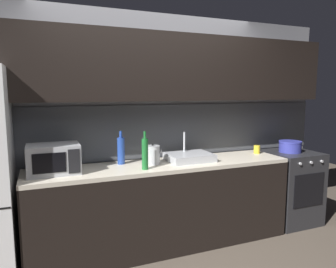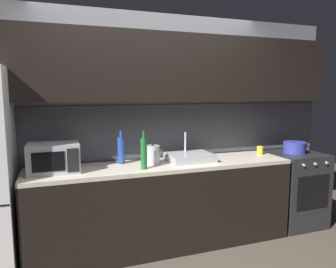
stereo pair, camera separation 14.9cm
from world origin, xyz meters
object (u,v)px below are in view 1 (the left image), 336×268
(wine_bottle_green, at_px, (145,153))
(wine_bottle_blue, at_px, (121,150))
(oven_range, at_px, (290,187))
(microwave, at_px, (54,159))
(kettle, at_px, (153,155))
(mug_yellow, at_px, (257,149))
(cooking_pot, at_px, (290,147))

(wine_bottle_green, bearing_deg, wine_bottle_blue, 116.95)
(oven_range, height_order, microwave, microwave)
(oven_range, xyz_separation_m, kettle, (-1.83, 0.03, 0.55))
(wine_bottle_green, xyz_separation_m, wine_bottle_blue, (-0.16, 0.31, -0.01))
(oven_range, relative_size, wine_bottle_green, 2.42)
(wine_bottle_green, relative_size, wine_bottle_blue, 1.08)
(kettle, relative_size, mug_yellow, 2.22)
(wine_bottle_green, bearing_deg, mug_yellow, 9.10)
(oven_range, height_order, wine_bottle_green, wine_bottle_green)
(wine_bottle_blue, bearing_deg, kettle, -23.44)
(oven_range, bearing_deg, cooking_pot, 177.52)
(wine_bottle_green, height_order, cooking_pot, wine_bottle_green)
(mug_yellow, relative_size, cooking_pot, 0.36)
(microwave, bearing_deg, wine_bottle_green, -12.08)
(kettle, bearing_deg, cooking_pot, -0.76)
(microwave, bearing_deg, cooking_pot, -0.38)
(microwave, height_order, cooking_pot, microwave)
(oven_range, relative_size, microwave, 1.96)
(oven_range, height_order, kettle, kettle)
(microwave, distance_m, wine_bottle_green, 0.84)
(microwave, relative_size, mug_yellow, 4.68)
(kettle, bearing_deg, oven_range, -0.79)
(microwave, bearing_deg, oven_range, -0.40)
(microwave, distance_m, cooking_pot, 2.77)
(wine_bottle_green, bearing_deg, oven_range, 4.53)
(oven_range, bearing_deg, mug_yellow, 169.87)
(wine_bottle_green, xyz_separation_m, cooking_pot, (1.94, 0.16, -0.09))
(microwave, xyz_separation_m, kettle, (0.97, 0.01, -0.04))
(microwave, xyz_separation_m, mug_yellow, (2.33, 0.06, -0.09))
(oven_range, xyz_separation_m, microwave, (-2.80, 0.02, 0.58))
(oven_range, distance_m, wine_bottle_blue, 2.22)
(mug_yellow, bearing_deg, wine_bottle_green, -170.90)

